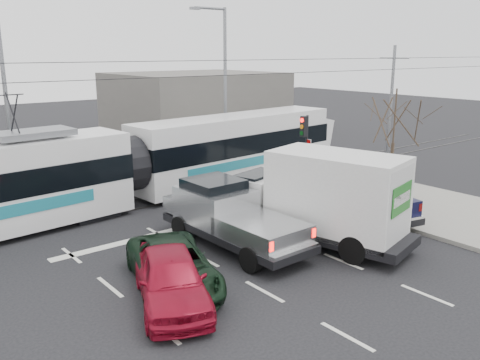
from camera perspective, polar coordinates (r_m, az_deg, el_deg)
ground at (r=15.82m, az=7.45°, el=-10.59°), size 120.00×120.00×0.00m
sidewalk_right at (r=22.76m, az=23.47°, el=-3.66°), size 6.00×60.00×0.15m
rails at (r=23.39m, az=-10.41°, el=-2.39°), size 60.00×1.60×0.03m
building_right at (r=40.83m, az=-5.08°, el=8.41°), size 12.00×10.00×5.00m
bare_tree at (r=22.06m, az=16.96°, el=6.29°), size 2.40×2.40×5.00m
traffic_signal at (r=23.85m, az=7.30°, el=4.79°), size 0.44×0.44×3.60m
street_lamp_near at (r=29.78m, az=-1.97°, el=11.35°), size 2.38×0.25×9.00m
street_lamp_far at (r=26.65m, az=-25.32°, el=9.68°), size 2.38×0.25×9.00m
catenary at (r=22.61m, az=-10.85°, el=7.05°), size 60.00×0.20×7.00m
tram at (r=22.52m, az=-12.64°, el=1.59°), size 25.14×4.69×5.11m
silver_pickup at (r=17.75m, az=-1.39°, el=-3.86°), size 2.31×6.13×2.21m
box_truck at (r=17.92m, az=9.11°, el=-2.09°), size 3.77×6.93×3.29m
navy_pickup at (r=21.10m, az=12.84°, el=-1.34°), size 3.00×5.44×2.17m
green_car at (r=14.86m, az=-7.54°, el=-9.57°), size 3.46×5.04×1.28m
red_car at (r=13.90m, az=-7.74°, el=-10.90°), size 3.27×4.64×1.47m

